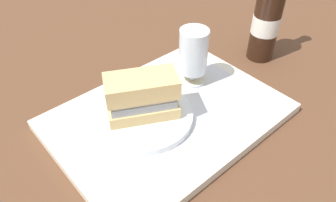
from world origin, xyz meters
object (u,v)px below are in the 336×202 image
(plate, at_px, (143,116))
(sandwich, at_px, (144,95))
(beer_bottle, at_px, (267,19))
(beer_glass, at_px, (193,54))

(plate, distance_m, sandwich, 0.05)
(beer_bottle, bearing_deg, beer_glass, 174.93)
(beer_bottle, bearing_deg, plate, -179.45)
(sandwich, bearing_deg, beer_bottle, 28.70)
(plate, xyz_separation_m, beer_glass, (0.15, 0.02, 0.06))
(sandwich, xyz_separation_m, beer_glass, (0.15, 0.02, 0.01))
(beer_glass, bearing_deg, sandwich, -170.56)
(plate, height_order, beer_glass, beer_glass)
(plate, bearing_deg, sandwich, -27.90)
(sandwich, bearing_deg, plate, 180.00)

